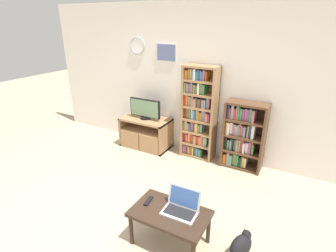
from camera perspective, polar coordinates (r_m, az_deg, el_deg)
ground_plane at (r=3.43m, az=-13.74°, el=-20.52°), size 18.00×18.00×0.00m
wall_back at (r=4.66m, az=4.65°, el=9.74°), size 6.02×0.09×2.60m
tv_stand at (r=5.04m, az=-4.91°, el=-1.42°), size 0.93×0.51×0.57m
television at (r=4.87m, az=-5.03°, el=3.69°), size 0.62×0.18×0.38m
bookshelf_tall at (r=4.53m, az=6.63°, el=2.71°), size 0.58×0.30×1.62m
bookshelf_short at (r=4.41m, az=15.82°, el=-2.06°), size 0.65×0.31×1.12m
coffee_table at (r=2.93m, az=0.42°, el=-18.99°), size 0.81×0.50×0.42m
laptop at (r=2.87m, az=2.95°, el=-17.05°), size 0.37×0.27×0.24m
remote_near_laptop at (r=3.03m, az=-4.29°, el=-15.94°), size 0.06×0.16×0.02m
cat at (r=3.06m, az=15.68°, el=-23.79°), size 0.26×0.53×0.30m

